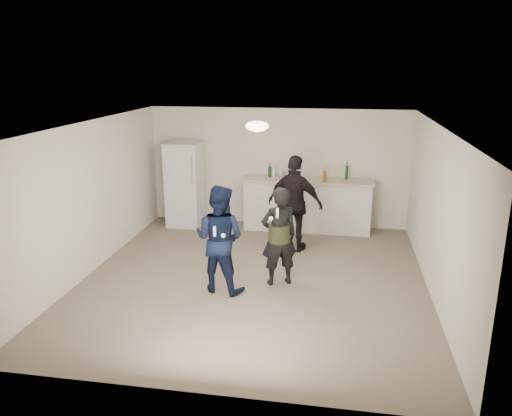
% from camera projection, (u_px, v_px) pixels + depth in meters
% --- Properties ---
extents(floor, '(6.00, 6.00, 0.00)m').
position_uv_depth(floor, '(254.00, 279.00, 8.15)').
color(floor, '#6B5B4C').
rests_on(floor, ground).
extents(ceiling, '(6.00, 6.00, 0.00)m').
position_uv_depth(ceiling, '(254.00, 125.00, 7.46)').
color(ceiling, silver).
rests_on(ceiling, wall_back).
extents(wall_back, '(6.00, 0.00, 6.00)m').
position_uv_depth(wall_back, '(278.00, 167.00, 10.65)').
color(wall_back, beige).
rests_on(wall_back, floor).
extents(wall_front, '(6.00, 0.00, 6.00)m').
position_uv_depth(wall_front, '(202.00, 287.00, 4.97)').
color(wall_front, beige).
rests_on(wall_front, floor).
extents(wall_left, '(0.00, 6.00, 6.00)m').
position_uv_depth(wall_left, '(90.00, 198.00, 8.25)').
color(wall_left, beige).
rests_on(wall_left, floor).
extents(wall_right, '(0.00, 6.00, 6.00)m').
position_uv_depth(wall_right, '(437.00, 214.00, 7.36)').
color(wall_right, beige).
rests_on(wall_right, floor).
extents(counter, '(2.60, 0.56, 1.05)m').
position_uv_depth(counter, '(307.00, 206.00, 10.43)').
color(counter, beige).
rests_on(counter, floor).
extents(counter_top, '(2.68, 0.64, 0.04)m').
position_uv_depth(counter_top, '(308.00, 180.00, 10.28)').
color(counter_top, beige).
rests_on(counter_top, counter).
extents(fridge, '(0.70, 0.70, 1.80)m').
position_uv_depth(fridge, '(185.00, 184.00, 10.68)').
color(fridge, silver).
rests_on(fridge, floor).
extents(fridge_handle, '(0.02, 0.02, 0.60)m').
position_uv_depth(fridge_handle, '(192.00, 170.00, 10.17)').
color(fridge_handle, silver).
rests_on(fridge_handle, fridge).
extents(ceiling_dome, '(0.36, 0.36, 0.16)m').
position_uv_depth(ceiling_dome, '(257.00, 126.00, 7.75)').
color(ceiling_dome, white).
rests_on(ceiling_dome, ceiling).
extents(shaker, '(0.08, 0.08, 0.17)m').
position_uv_depth(shaker, '(284.00, 174.00, 10.34)').
color(shaker, silver).
rests_on(shaker, counter_top).
extents(man, '(0.94, 0.80, 1.67)m').
position_uv_depth(man, '(220.00, 239.00, 7.55)').
color(man, '#0F1D41').
rests_on(man, floor).
extents(woman, '(0.68, 0.58, 1.58)m').
position_uv_depth(woman, '(279.00, 236.00, 7.78)').
color(woman, black).
rests_on(woman, floor).
extents(camo_shorts, '(0.34, 0.34, 0.28)m').
position_uv_depth(camo_shorts, '(279.00, 233.00, 7.76)').
color(camo_shorts, '#303A1A').
rests_on(camo_shorts, woman).
extents(spectator, '(1.14, 0.72, 1.80)m').
position_uv_depth(spectator, '(295.00, 204.00, 9.17)').
color(spectator, black).
rests_on(spectator, floor).
extents(remote_man, '(0.04, 0.04, 0.15)m').
position_uv_depth(remote_man, '(215.00, 231.00, 7.22)').
color(remote_man, white).
rests_on(remote_man, man).
extents(nunchuk_man, '(0.07, 0.07, 0.07)m').
position_uv_depth(nunchuk_man, '(223.00, 236.00, 7.25)').
color(nunchuk_man, silver).
rests_on(nunchuk_man, man).
extents(remote_woman, '(0.04, 0.04, 0.15)m').
position_uv_depth(remote_woman, '(277.00, 213.00, 7.41)').
color(remote_woman, silver).
rests_on(remote_woman, woman).
extents(nunchuk_woman, '(0.07, 0.07, 0.07)m').
position_uv_depth(nunchuk_woman, '(271.00, 218.00, 7.48)').
color(nunchuk_woman, white).
rests_on(nunchuk_woman, woman).
extents(bottle_cluster, '(1.66, 0.37, 0.28)m').
position_uv_depth(bottle_cluster, '(302.00, 174.00, 10.27)').
color(bottle_cluster, '#7D6212').
rests_on(bottle_cluster, counter_top).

